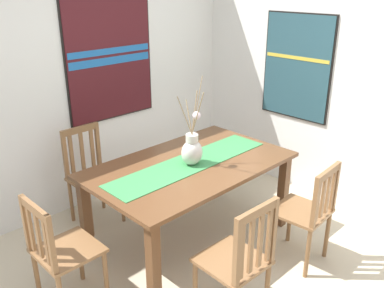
# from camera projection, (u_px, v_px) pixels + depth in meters

# --- Properties ---
(ground_plane) EXTENTS (6.40, 6.40, 0.03)m
(ground_plane) POSITION_uv_depth(u_px,v_px,m) (220.00, 272.00, 3.46)
(ground_plane) COLOR beige
(wall_back) EXTENTS (6.40, 0.12, 2.70)m
(wall_back) POSITION_uv_depth(u_px,v_px,m) (86.00, 76.00, 4.18)
(wall_back) COLOR silver
(wall_back) RESTS_ON ground_plane
(wall_side) EXTENTS (0.12, 6.40, 2.70)m
(wall_side) POSITION_uv_depth(u_px,v_px,m) (347.00, 77.00, 4.16)
(wall_side) COLOR silver
(wall_side) RESTS_ON ground_plane
(dining_table) EXTENTS (1.77, 1.07, 0.77)m
(dining_table) POSITION_uv_depth(u_px,v_px,m) (190.00, 174.00, 3.64)
(dining_table) COLOR brown
(dining_table) RESTS_ON ground_plane
(table_runner) EXTENTS (1.63, 0.36, 0.01)m
(table_runner) POSITION_uv_depth(u_px,v_px,m) (190.00, 163.00, 3.60)
(table_runner) COLOR #388447
(table_runner) RESTS_ON dining_table
(centerpiece_vase) EXTENTS (0.24, 0.30, 0.77)m
(centerpiece_vase) POSITION_uv_depth(u_px,v_px,m) (192.00, 149.00, 3.53)
(centerpiece_vase) COLOR silver
(centerpiece_vase) RESTS_ON dining_table
(chair_0) EXTENTS (0.42, 0.42, 0.91)m
(chair_0) POSITION_uv_depth(u_px,v_px,m) (61.00, 251.00, 2.91)
(chair_0) COLOR brown
(chair_0) RESTS_ON ground_plane
(chair_1) EXTENTS (0.42, 0.42, 0.96)m
(chair_1) POSITION_uv_depth(u_px,v_px,m) (91.00, 175.00, 4.03)
(chair_1) COLOR brown
(chair_1) RESTS_ON ground_plane
(chair_2) EXTENTS (0.45, 0.45, 0.91)m
(chair_2) POSITION_uv_depth(u_px,v_px,m) (307.00, 211.00, 3.41)
(chair_2) COLOR brown
(chair_2) RESTS_ON ground_plane
(chair_3) EXTENTS (0.43, 0.43, 0.97)m
(chair_3) POSITION_uv_depth(u_px,v_px,m) (239.00, 260.00, 2.79)
(chair_3) COLOR brown
(chair_3) RESTS_ON ground_plane
(painting_on_back_wall) EXTENTS (1.03, 0.05, 1.29)m
(painting_on_back_wall) POSITION_uv_depth(u_px,v_px,m) (110.00, 57.00, 4.24)
(painting_on_back_wall) COLOR black
(painting_on_side_wall) EXTENTS (0.05, 0.82, 1.13)m
(painting_on_side_wall) POSITION_uv_depth(u_px,v_px,m) (297.00, 67.00, 4.46)
(painting_on_side_wall) COLOR black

